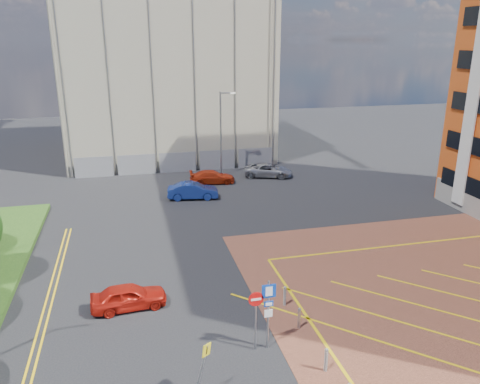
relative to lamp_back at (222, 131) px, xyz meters
name	(u,v)px	position (x,y,z in m)	size (l,w,h in m)	color
ground	(263,364)	(-4.08, -28.00, -4.36)	(140.00, 140.00, 0.00)	black
lamp_back	(222,131)	(0.00, 0.00, 0.00)	(1.53, 0.16, 8.00)	#9EA0A8
sign_cluster	(264,308)	(-3.78, -27.02, -2.41)	(1.17, 0.12, 3.20)	#9EA0A8
warning_sign	(203,364)	(-6.71, -29.19, -2.93)	(0.72, 0.41, 2.25)	#9EA0A8
bollard_row	(333,372)	(-1.78, -29.67, -3.89)	(0.14, 11.14, 0.90)	#9EA0A8
construction_building	(164,55)	(-4.08, 12.00, 6.64)	(21.20, 19.20, 22.00)	#ADA48D
construction_fence	(188,162)	(-3.08, 2.00, -3.36)	(21.60, 0.06, 2.00)	gray
car_red_left	(129,296)	(-9.29, -22.38, -3.74)	(1.47, 3.65, 1.24)	red
car_blue_back	(193,191)	(-3.82, -6.54, -3.68)	(1.44, 4.14, 1.37)	navy
car_red_back	(212,177)	(-1.46, -2.60, -3.76)	(1.68, 4.13, 1.20)	#B62B0F
car_silver_back	(268,170)	(4.17, -1.72, -3.72)	(2.12, 4.59, 1.28)	#98989E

